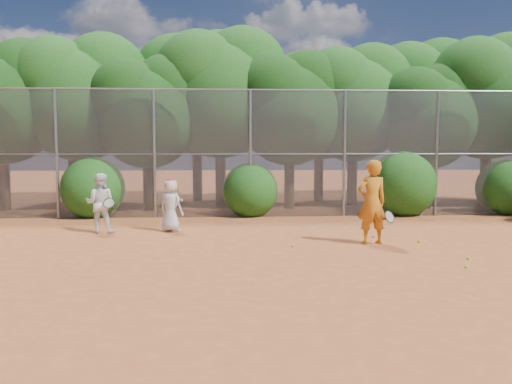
{
  "coord_description": "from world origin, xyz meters",
  "views": [
    {
      "loc": [
        -1.63,
        -9.74,
        2.17
      ],
      "look_at": [
        -1.0,
        2.5,
        1.1
      ],
      "focal_mm": 35.0,
      "sensor_mm": 36.0,
      "label": 1
    }
  ],
  "objects": [
    {
      "name": "tree_10",
      "position": [
        -2.93,
        11.05,
        4.63
      ],
      "size": [
        5.15,
        4.48,
        7.06
      ],
      "color": "black",
      "rests_on": "ground"
    },
    {
      "name": "tree_12",
      "position": [
        6.56,
        11.24,
        4.51
      ],
      "size": [
        5.02,
        4.37,
        6.88
      ],
      "color": "black",
      "rests_on": "ground"
    },
    {
      "name": "tree_3",
      "position": [
        -1.94,
        8.84,
        4.4
      ],
      "size": [
        4.89,
        4.26,
        6.7
      ],
      "color": "black",
      "rests_on": "ground"
    },
    {
      "name": "bush_3",
      "position": [
        7.5,
        6.3,
        0.95
      ],
      "size": [
        1.9,
        1.9,
        1.9
      ],
      "primitive_type": "sphere",
      "color": "#174A12",
      "rests_on": "ground"
    },
    {
      "name": "player_yellow",
      "position": [
        1.57,
        1.33,
        0.96
      ],
      "size": [
        0.9,
        0.64,
        1.92
      ],
      "rotation": [
        0.0,
        0.0,
        3.33
      ],
      "color": "#C77417",
      "rests_on": "ground"
    },
    {
      "name": "bush_2",
      "position": [
        4.0,
        6.3,
        1.1
      ],
      "size": [
        2.2,
        2.2,
        2.2
      ],
      "primitive_type": "sphere",
      "color": "#174A12",
      "rests_on": "ground"
    },
    {
      "name": "bush_0",
      "position": [
        -6.0,
        6.3,
        1.0
      ],
      "size": [
        2.0,
        2.0,
        2.0
      ],
      "primitive_type": "sphere",
      "color": "#174A12",
      "rests_on": "ground"
    },
    {
      "name": "ground",
      "position": [
        0.0,
        0.0,
        0.0
      ],
      "size": [
        80.0,
        80.0,
        0.0
      ],
      "primitive_type": "plane",
      "color": "#A45025",
      "rests_on": "ground"
    },
    {
      "name": "player_teen",
      "position": [
        -3.19,
        3.28,
        0.7
      ],
      "size": [
        0.8,
        0.72,
        1.41
      ],
      "rotation": [
        0.0,
        0.0,
        2.62
      ],
      "color": "silver",
      "rests_on": "ground"
    },
    {
      "name": "tree_5",
      "position": [
        3.06,
        9.04,
        4.05
      ],
      "size": [
        4.51,
        3.92,
        6.17
      ],
      "color": "black",
      "rests_on": "ground"
    },
    {
      "name": "tree_6",
      "position": [
        5.55,
        8.03,
        3.47
      ],
      "size": [
        3.86,
        3.36,
        5.29
      ],
      "color": "black",
      "rests_on": "ground"
    },
    {
      "name": "fence_back",
      "position": [
        -0.12,
        6.0,
        2.05
      ],
      "size": [
        20.05,
        0.09,
        4.03
      ],
      "color": "gray",
      "rests_on": "ground"
    },
    {
      "name": "tree_4",
      "position": [
        0.55,
        8.24,
        3.76
      ],
      "size": [
        4.19,
        3.64,
        5.73
      ],
      "color": "black",
      "rests_on": "ground"
    },
    {
      "name": "tree_1",
      "position": [
        -6.94,
        8.54,
        4.16
      ],
      "size": [
        4.64,
        4.03,
        6.35
      ],
      "color": "black",
      "rests_on": "ground"
    },
    {
      "name": "tree_11",
      "position": [
        2.06,
        10.64,
        4.16
      ],
      "size": [
        4.64,
        4.03,
        6.35
      ],
      "color": "black",
      "rests_on": "ground"
    },
    {
      "name": "ball_2",
      "position": [
        2.65,
        -1.05,
        0.03
      ],
      "size": [
        0.07,
        0.07,
        0.07
      ],
      "primitive_type": "sphere",
      "color": "#B4D025",
      "rests_on": "ground"
    },
    {
      "name": "tree_7",
      "position": [
        8.06,
        8.64,
        4.28
      ],
      "size": [
        4.77,
        4.14,
        6.53
      ],
      "color": "black",
      "rests_on": "ground"
    },
    {
      "name": "ball_1",
      "position": [
        2.73,
        1.45,
        0.03
      ],
      "size": [
        0.07,
        0.07,
        0.07
      ],
      "primitive_type": "sphere",
      "color": "#B4D025",
      "rests_on": "ground"
    },
    {
      "name": "tree_2",
      "position": [
        -4.45,
        7.83,
        3.58
      ],
      "size": [
        3.99,
        3.47,
        5.47
      ],
      "color": "black",
      "rests_on": "ground"
    },
    {
      "name": "tree_0",
      "position": [
        -9.44,
        8.04,
        3.93
      ],
      "size": [
        4.38,
        3.81,
        6.0
      ],
      "color": "black",
      "rests_on": "ground"
    },
    {
      "name": "bush_1",
      "position": [
        -1.0,
        6.3,
        0.9
      ],
      "size": [
        1.8,
        1.8,
        1.8
      ],
      "primitive_type": "sphere",
      "color": "#174A12",
      "rests_on": "ground"
    },
    {
      "name": "ball_0",
      "position": [
        1.86,
        2.13,
        0.03
      ],
      "size": [
        0.07,
        0.07,
        0.07
      ],
      "primitive_type": "sphere",
      "color": "#B4D025",
      "rests_on": "ground"
    },
    {
      "name": "ball_4",
      "position": [
        -0.26,
        1.05,
        0.03
      ],
      "size": [
        0.07,
        0.07,
        0.07
      ],
      "primitive_type": "sphere",
      "color": "#B4D025",
      "rests_on": "ground"
    },
    {
      "name": "ball_3",
      "position": [
        3.01,
        -0.36,
        0.03
      ],
      "size": [
        0.07,
        0.07,
        0.07
      ],
      "primitive_type": "sphere",
      "color": "#B4D025",
      "rests_on": "ground"
    },
    {
      "name": "player_white",
      "position": [
        -4.99,
        3.22,
        0.77
      ],
      "size": [
        0.83,
        0.69,
        1.54
      ],
      "rotation": [
        0.0,
        0.0,
        3.13
      ],
      "color": "white",
      "rests_on": "ground"
    },
    {
      "name": "ball_5",
      "position": [
        2.54,
        3.45,
        0.03
      ],
      "size": [
        0.07,
        0.07,
        0.07
      ],
      "primitive_type": "sphere",
      "color": "#B4D025",
      "rests_on": "ground"
    },
    {
      "name": "tree_9",
      "position": [
        -7.94,
        10.84,
        4.34
      ],
      "size": [
        4.83,
        4.2,
        6.62
      ],
      "color": "black",
      "rests_on": "ground"
    }
  ]
}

